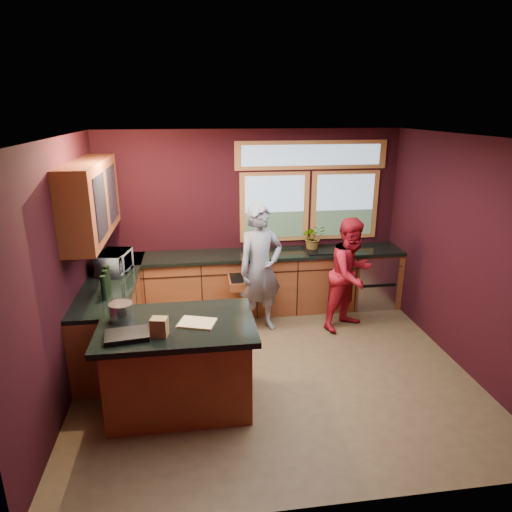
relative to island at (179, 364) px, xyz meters
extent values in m
plane|color=brown|center=(1.09, 0.52, -0.48)|extent=(4.50, 4.50, 0.00)
cube|color=black|center=(1.09, 2.52, 0.87)|extent=(4.50, 0.02, 2.70)
cube|color=black|center=(1.09, -1.48, 0.87)|extent=(4.50, 0.02, 2.70)
cube|color=black|center=(-1.16, 0.52, 0.87)|extent=(0.02, 4.00, 2.70)
cube|color=black|center=(3.34, 0.52, 0.87)|extent=(0.02, 4.00, 2.70)
cube|color=silver|center=(1.09, 0.52, 2.22)|extent=(4.50, 4.00, 0.02)
cube|color=#7B94AB|center=(1.44, 2.51, 1.07)|extent=(1.06, 0.02, 1.06)
cube|color=#7B94AB|center=(2.54, 2.51, 1.07)|extent=(1.06, 0.02, 1.06)
cube|color=#B06933|center=(1.99, 2.51, 1.84)|extent=(2.30, 0.02, 0.42)
cube|color=brown|center=(-0.98, 1.37, 1.47)|extent=(0.36, 1.80, 0.90)
cube|color=brown|center=(1.09, 2.22, -0.04)|extent=(4.50, 0.60, 0.88)
cube|color=black|center=(1.09, 2.21, 0.43)|extent=(4.50, 0.64, 0.05)
cube|color=#B7B7BC|center=(2.94, 2.20, -0.05)|extent=(0.60, 0.58, 0.85)
cube|color=black|center=(2.19, 2.18, 0.43)|extent=(0.66, 0.46, 0.05)
cube|color=brown|center=(-0.86, 1.37, -0.04)|extent=(0.60, 2.30, 0.88)
cube|color=black|center=(-0.85, 1.37, 0.43)|extent=(0.64, 2.30, 0.05)
cube|color=brown|center=(0.00, 0.00, -0.04)|extent=(1.40, 0.90, 0.88)
cube|color=black|center=(0.00, 0.00, 0.44)|extent=(1.55, 1.05, 0.06)
imported|color=slate|center=(1.08, 1.59, 0.42)|extent=(0.76, 0.62, 1.79)
imported|color=maroon|center=(2.34, 1.49, 0.32)|extent=(0.97, 0.91, 1.59)
imported|color=#999999|center=(-0.83, 1.64, 0.59)|extent=(0.44, 0.56, 0.28)
imported|color=#999999|center=(2.00, 2.27, 0.64)|extent=(0.35, 0.30, 0.39)
cylinder|color=white|center=(1.10, 2.22, 0.59)|extent=(0.12, 0.12, 0.28)
cube|color=tan|center=(0.20, -0.05, 0.48)|extent=(0.41, 0.35, 0.02)
cylinder|color=#BBBBC0|center=(-0.55, 0.15, 0.56)|extent=(0.24, 0.24, 0.18)
cube|color=brown|center=(-0.15, -0.25, 0.56)|extent=(0.17, 0.15, 0.18)
cube|color=black|center=(-0.45, -0.25, 0.49)|extent=(0.43, 0.33, 0.05)
camera|label=1|loc=(0.20, -4.18, 2.50)|focal=32.00mm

